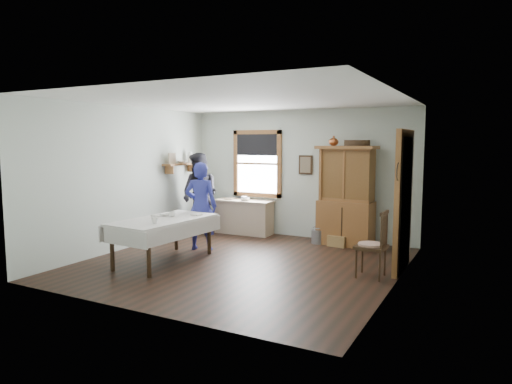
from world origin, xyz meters
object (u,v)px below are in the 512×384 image
at_px(china_hutch, 346,196).
at_px(figure_dark, 200,198).
at_px(work_counter, 244,217).
at_px(pail, 318,237).
at_px(dining_table, 164,240).
at_px(woman_blue, 201,209).
at_px(spindle_chair, 371,244).
at_px(wicker_basket, 338,241).

xyz_separation_m(china_hutch, figure_dark, (-3.05, -0.59, -0.14)).
relative_size(work_counter, pail, 4.68).
relative_size(dining_table, woman_blue, 1.21).
relative_size(china_hutch, dining_table, 1.05).
bearing_deg(dining_table, pail, 54.71).
height_order(spindle_chair, pail, spindle_chair).
xyz_separation_m(work_counter, pail, (1.80, -0.19, -0.24)).
height_order(wicker_basket, figure_dark, figure_dark).
bearing_deg(woman_blue, work_counter, -107.11).
distance_m(spindle_chair, wicker_basket, 2.09).
xyz_separation_m(pail, wicker_basket, (0.44, -0.05, -0.03)).
height_order(china_hutch, figure_dark, china_hutch).
distance_m(work_counter, spindle_chair, 3.85).
xyz_separation_m(pail, figure_dark, (-2.53, -0.46, 0.69)).
height_order(dining_table, wicker_basket, dining_table).
distance_m(pail, wicker_basket, 0.44).
bearing_deg(figure_dark, china_hutch, 16.11).
height_order(work_counter, wicker_basket, work_counter).
distance_m(dining_table, spindle_chair, 3.40).
distance_m(work_counter, dining_table, 2.75).
bearing_deg(dining_table, wicker_basket, 48.21).
bearing_deg(pail, china_hutch, 14.50).
xyz_separation_m(work_counter, wicker_basket, (2.24, -0.23, -0.27)).
bearing_deg(china_hutch, dining_table, -127.19).
bearing_deg(woman_blue, wicker_basket, -164.39).
relative_size(spindle_chair, pail, 3.63).
bearing_deg(wicker_basket, pail, 174.04).
height_order(spindle_chair, figure_dark, figure_dark).
bearing_deg(spindle_chair, work_counter, 152.57).
xyz_separation_m(wicker_basket, woman_blue, (-2.21, -1.48, 0.66)).
relative_size(pail, figure_dark, 0.17).
height_order(pail, figure_dark, figure_dark).
bearing_deg(figure_dark, wicker_basket, 13.04).
height_order(work_counter, spindle_chair, spindle_chair).
bearing_deg(pail, woman_blue, -139.29).
relative_size(dining_table, wicker_basket, 5.12).
xyz_separation_m(china_hutch, pail, (-0.52, -0.13, -0.84)).
relative_size(china_hutch, figure_dark, 1.17).
distance_m(pail, woman_blue, 2.42).
bearing_deg(wicker_basket, china_hutch, 65.32).
distance_m(china_hutch, woman_blue, 2.84).
bearing_deg(china_hutch, work_counter, -177.67).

